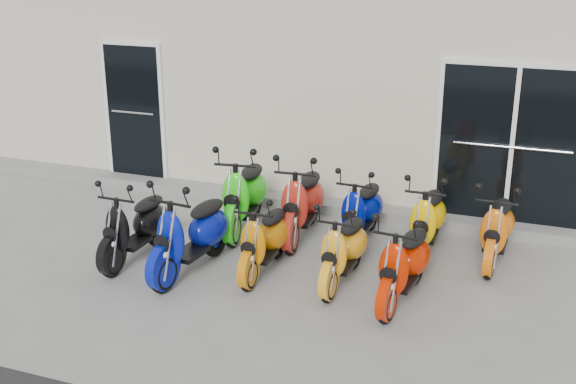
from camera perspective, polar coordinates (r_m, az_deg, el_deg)
name	(u,v)px	position (r m, az deg, el deg)	size (l,w,h in m)	color
ground	(271,264)	(8.98, -1.35, -5.72)	(80.00, 80.00, 0.00)	gray
building	(377,68)	(13.28, 7.05, 9.67)	(14.00, 6.00, 3.20)	beige
front_step	(321,205)	(10.70, 2.66, -1.05)	(14.00, 0.40, 0.15)	gray
door_left	(134,108)	(11.82, -12.04, 6.51)	(1.07, 0.08, 2.22)	black
door_right	(513,142)	(10.05, 17.32, 3.81)	(2.02, 0.08, 2.22)	black
scooter_front_black	(134,217)	(9.08, -12.04, -1.96)	(0.56, 1.54, 1.14)	black
scooter_front_blue	(191,224)	(8.60, -7.71, -2.50)	(0.62, 1.70, 1.26)	#07159C
scooter_front_orange_a	(264,231)	(8.55, -1.89, -3.08)	(0.53, 1.47, 1.08)	orange
scooter_front_orange_b	(344,240)	(8.31, 4.42, -3.84)	(0.53, 1.46, 1.08)	#FFA91A
scooter_front_red	(405,254)	(7.96, 9.20, -4.88)	(0.56, 1.54, 1.14)	red
scooter_back_green	(244,185)	(9.79, -3.48, 0.55)	(0.64, 1.77, 1.31)	#28E917
scooter_back_red	(303,193)	(9.53, 1.16, -0.08)	(0.62, 1.71, 1.26)	#B42417
scooter_back_blue	(362,203)	(9.43, 5.86, -0.86)	(0.55, 1.52, 1.12)	#020F89
scooter_back_yellow	(428,211)	(9.25, 11.02, -1.47)	(0.56, 1.55, 1.14)	#FFC400
scooter_back_extra	(498,220)	(9.19, 16.25, -2.12)	(0.55, 1.52, 1.12)	orange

